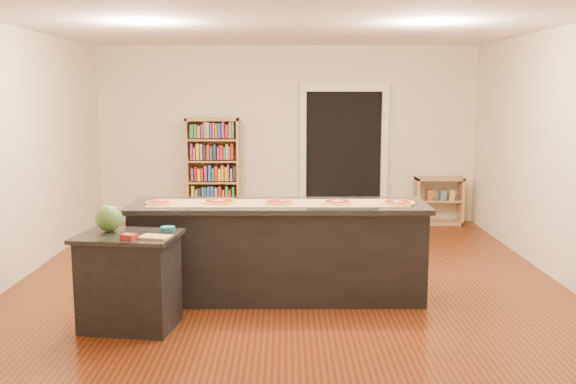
{
  "coord_description": "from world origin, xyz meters",
  "views": [
    {
      "loc": [
        -0.03,
        -6.74,
        2.09
      ],
      "look_at": [
        0.0,
        0.2,
        1.0
      ],
      "focal_mm": 40.0,
      "sensor_mm": 36.0,
      "label": 1
    }
  ],
  "objects_px": {
    "side_counter": "(130,281)",
    "low_shelf": "(439,201)",
    "kitchen_island": "(278,251)",
    "watermelon": "(109,218)",
    "bookshelf": "(213,172)",
    "waste_bin": "(277,215)"
  },
  "relations": [
    {
      "from": "watermelon",
      "to": "bookshelf",
      "type": "bearing_deg",
      "value": 84.36
    },
    {
      "from": "watermelon",
      "to": "waste_bin",
      "type": "bearing_deg",
      "value": 71.76
    },
    {
      "from": "bookshelf",
      "to": "watermelon",
      "type": "bearing_deg",
      "value": -95.64
    },
    {
      "from": "waste_bin",
      "to": "watermelon",
      "type": "relative_size",
      "value": 1.32
    },
    {
      "from": "side_counter",
      "to": "watermelon",
      "type": "height_order",
      "value": "watermelon"
    },
    {
      "from": "side_counter",
      "to": "waste_bin",
      "type": "distance_m",
      "value": 4.66
    },
    {
      "from": "kitchen_island",
      "to": "watermelon",
      "type": "relative_size",
      "value": 12.62
    },
    {
      "from": "low_shelf",
      "to": "waste_bin",
      "type": "xyz_separation_m",
      "value": [
        -2.58,
        -0.05,
        -0.22
      ]
    },
    {
      "from": "side_counter",
      "to": "waste_bin",
      "type": "height_order",
      "value": "side_counter"
    },
    {
      "from": "side_counter",
      "to": "low_shelf",
      "type": "relative_size",
      "value": 1.15
    },
    {
      "from": "kitchen_island",
      "to": "watermelon",
      "type": "height_order",
      "value": "watermelon"
    },
    {
      "from": "kitchen_island",
      "to": "waste_bin",
      "type": "xyz_separation_m",
      "value": [
        -0.07,
        3.65,
        -0.34
      ]
    },
    {
      "from": "kitchen_island",
      "to": "watermelon",
      "type": "bearing_deg",
      "value": -154.88
    },
    {
      "from": "bookshelf",
      "to": "low_shelf",
      "type": "height_order",
      "value": "bookshelf"
    },
    {
      "from": "low_shelf",
      "to": "bookshelf",
      "type": "bearing_deg",
      "value": 179.82
    },
    {
      "from": "kitchen_island",
      "to": "side_counter",
      "type": "height_order",
      "value": "kitchen_island"
    },
    {
      "from": "side_counter",
      "to": "waste_bin",
      "type": "xyz_separation_m",
      "value": [
        1.24,
        4.48,
        -0.27
      ]
    },
    {
      "from": "side_counter",
      "to": "bookshelf",
      "type": "bearing_deg",
      "value": 95.47
    },
    {
      "from": "kitchen_island",
      "to": "watermelon",
      "type": "xyz_separation_m",
      "value": [
        -1.51,
        -0.71,
        0.48
      ]
    },
    {
      "from": "kitchen_island",
      "to": "bookshelf",
      "type": "xyz_separation_m",
      "value": [
        -1.07,
        3.72,
        0.34
      ]
    },
    {
      "from": "side_counter",
      "to": "low_shelf",
      "type": "xyz_separation_m",
      "value": [
        3.82,
        4.53,
        -0.06
      ]
    },
    {
      "from": "bookshelf",
      "to": "waste_bin",
      "type": "bearing_deg",
      "value": -3.6
    }
  ]
}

